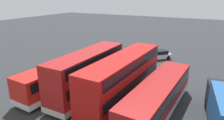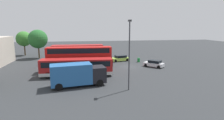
{
  "view_description": "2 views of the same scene",
  "coord_description": "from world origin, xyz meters",
  "px_view_note": "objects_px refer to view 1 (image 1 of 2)",
  "views": [
    {
      "loc": [
        -9.2,
        26.01,
        9.89
      ],
      "look_at": [
        2.89,
        3.6,
        1.74
      ],
      "focal_mm": 32.87,
      "sensor_mm": 36.0,
      "label": 1
    },
    {
      "loc": [
        -35.18,
        9.47,
        8.22
      ],
      "look_at": [
        0.08,
        3.5,
        1.57
      ],
      "focal_mm": 28.76,
      "sensor_mm": 36.0,
      "label": 2
    }
  ],
  "objects_px": {
    "bus_single_deck_near_end": "(158,96)",
    "bus_single_deck_fourth": "(64,75)",
    "car_hatchback_silver": "(158,55)",
    "bus_double_decker_third": "(88,73)",
    "car_small_green": "(101,57)",
    "waste_bin_yellow": "(123,54)",
    "bus_double_decker_second": "(123,78)"
  },
  "relations": [
    {
      "from": "car_hatchback_silver",
      "to": "car_small_green",
      "type": "height_order",
      "value": "same"
    },
    {
      "from": "bus_double_decker_third",
      "to": "waste_bin_yellow",
      "type": "xyz_separation_m",
      "value": [
        2.83,
        -14.01,
        -1.97
      ]
    },
    {
      "from": "bus_single_deck_near_end",
      "to": "car_small_green",
      "type": "height_order",
      "value": "bus_single_deck_near_end"
    },
    {
      "from": "bus_double_decker_second",
      "to": "car_small_green",
      "type": "relative_size",
      "value": 2.59
    },
    {
      "from": "car_hatchback_silver",
      "to": "waste_bin_yellow",
      "type": "distance_m",
      "value": 5.81
    },
    {
      "from": "car_hatchback_silver",
      "to": "car_small_green",
      "type": "xyz_separation_m",
      "value": [
        7.4,
        5.6,
        0.0
      ]
    },
    {
      "from": "bus_single_deck_near_end",
      "to": "bus_double_decker_third",
      "type": "xyz_separation_m",
      "value": [
        7.23,
        -0.07,
        0.82
      ]
    },
    {
      "from": "bus_double_decker_third",
      "to": "car_small_green",
      "type": "distance_m",
      "value": 11.07
    },
    {
      "from": "bus_single_deck_near_end",
      "to": "car_hatchback_silver",
      "type": "height_order",
      "value": "bus_single_deck_near_end"
    },
    {
      "from": "bus_single_deck_near_end",
      "to": "waste_bin_yellow",
      "type": "bearing_deg",
      "value": -54.45
    },
    {
      "from": "bus_single_deck_fourth",
      "to": "bus_double_decker_second",
      "type": "bearing_deg",
      "value": -176.71
    },
    {
      "from": "bus_double_decker_third",
      "to": "car_small_green",
      "type": "bearing_deg",
      "value": -64.98
    },
    {
      "from": "bus_double_decker_second",
      "to": "car_small_green",
      "type": "height_order",
      "value": "bus_double_decker_second"
    },
    {
      "from": "bus_double_decker_second",
      "to": "car_hatchback_silver",
      "type": "distance_m",
      "value": 15.26
    },
    {
      "from": "bus_double_decker_second",
      "to": "car_hatchback_silver",
      "type": "bearing_deg",
      "value": -86.46
    },
    {
      "from": "bus_double_decker_third",
      "to": "car_hatchback_silver",
      "type": "bearing_deg",
      "value": -100.14
    },
    {
      "from": "car_small_green",
      "to": "bus_double_decker_third",
      "type": "bearing_deg",
      "value": 115.02
    },
    {
      "from": "bus_single_deck_fourth",
      "to": "car_small_green",
      "type": "distance_m",
      "value": 10.07
    },
    {
      "from": "bus_double_decker_second",
      "to": "car_hatchback_silver",
      "type": "relative_size",
      "value": 2.9
    },
    {
      "from": "bus_single_deck_fourth",
      "to": "bus_double_decker_third",
      "type": "bearing_deg",
      "value": -179.6
    },
    {
      "from": "bus_single_deck_fourth",
      "to": "waste_bin_yellow",
      "type": "bearing_deg",
      "value": -91.52
    },
    {
      "from": "bus_single_deck_near_end",
      "to": "bus_single_deck_fourth",
      "type": "relative_size",
      "value": 1.06
    },
    {
      "from": "waste_bin_yellow",
      "to": "car_small_green",
      "type": "bearing_deg",
      "value": 66.47
    },
    {
      "from": "car_small_green",
      "to": "waste_bin_yellow",
      "type": "bearing_deg",
      "value": -113.53
    },
    {
      "from": "bus_single_deck_near_end",
      "to": "car_hatchback_silver",
      "type": "relative_size",
      "value": 2.91
    },
    {
      "from": "car_hatchback_silver",
      "to": "waste_bin_yellow",
      "type": "height_order",
      "value": "car_hatchback_silver"
    },
    {
      "from": "bus_single_deck_near_end",
      "to": "bus_single_deck_fourth",
      "type": "distance_m",
      "value": 10.44
    },
    {
      "from": "bus_double_decker_second",
      "to": "waste_bin_yellow",
      "type": "xyz_separation_m",
      "value": [
        6.54,
        -13.64,
        -1.98
      ]
    },
    {
      "from": "bus_single_deck_near_end",
      "to": "bus_single_deck_fourth",
      "type": "height_order",
      "value": "same"
    },
    {
      "from": "bus_single_deck_near_end",
      "to": "bus_double_decker_second",
      "type": "height_order",
      "value": "bus_double_decker_second"
    },
    {
      "from": "bus_single_deck_fourth",
      "to": "waste_bin_yellow",
      "type": "xyz_separation_m",
      "value": [
        -0.37,
        -14.04,
        -1.15
      ]
    },
    {
      "from": "bus_double_decker_third",
      "to": "bus_single_deck_near_end",
      "type": "bearing_deg",
      "value": 179.46
    }
  ]
}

